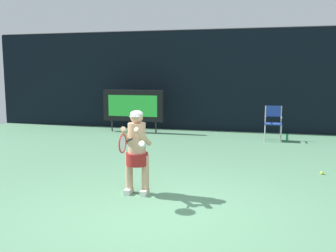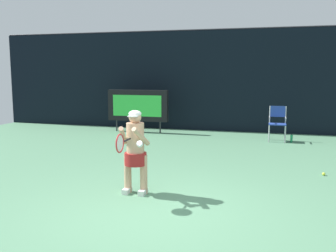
{
  "view_description": "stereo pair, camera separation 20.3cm",
  "coord_description": "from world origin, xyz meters",
  "px_view_note": "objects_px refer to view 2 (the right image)",
  "views": [
    {
      "loc": [
        1.48,
        -5.4,
        2.14
      ],
      "look_at": [
        -0.39,
        2.04,
        1.05
      ],
      "focal_mm": 40.99,
      "sensor_mm": 36.0,
      "label": 1
    },
    {
      "loc": [
        1.68,
        -5.35,
        2.14
      ],
      "look_at": [
        -0.39,
        2.04,
        1.05
      ],
      "focal_mm": 40.99,
      "sensor_mm": 36.0,
      "label": 2
    }
  ],
  "objects_px": {
    "tennis_racket": "(120,143)",
    "tennis_ball_loose": "(324,174)",
    "scoreboard": "(138,106)",
    "water_bottle": "(291,139)",
    "tennis_player": "(135,149)",
    "umpire_chair": "(277,121)"
  },
  "relations": [
    {
      "from": "scoreboard",
      "to": "tennis_ball_loose",
      "type": "xyz_separation_m",
      "value": [
        5.72,
        -4.44,
        -0.91
      ]
    },
    {
      "from": "umpire_chair",
      "to": "tennis_ball_loose",
      "type": "bearing_deg",
      "value": -76.62
    },
    {
      "from": "tennis_racket",
      "to": "umpire_chair",
      "type": "bearing_deg",
      "value": 56.17
    },
    {
      "from": "scoreboard",
      "to": "tennis_player",
      "type": "relative_size",
      "value": 1.49
    },
    {
      "from": "tennis_player",
      "to": "tennis_ball_loose",
      "type": "distance_m",
      "value": 4.06
    },
    {
      "from": "tennis_racket",
      "to": "water_bottle",
      "type": "bearing_deg",
      "value": 52.47
    },
    {
      "from": "scoreboard",
      "to": "umpire_chair",
      "type": "height_order",
      "value": "scoreboard"
    },
    {
      "from": "scoreboard",
      "to": "umpire_chair",
      "type": "distance_m",
      "value": 4.82
    },
    {
      "from": "water_bottle",
      "to": "tennis_racket",
      "type": "distance_m",
      "value": 7.16
    },
    {
      "from": "scoreboard",
      "to": "water_bottle",
      "type": "bearing_deg",
      "value": -7.49
    },
    {
      "from": "tennis_racket",
      "to": "tennis_ball_loose",
      "type": "distance_m",
      "value": 4.46
    },
    {
      "from": "water_bottle",
      "to": "tennis_player",
      "type": "xyz_separation_m",
      "value": [
        -2.85,
        -5.9,
        0.68
      ]
    },
    {
      "from": "water_bottle",
      "to": "tennis_ball_loose",
      "type": "relative_size",
      "value": 3.9
    },
    {
      "from": "umpire_chair",
      "to": "water_bottle",
      "type": "bearing_deg",
      "value": -21.45
    },
    {
      "from": "umpire_chair",
      "to": "scoreboard",
      "type": "bearing_deg",
      "value": 173.83
    },
    {
      "from": "scoreboard",
      "to": "water_bottle",
      "type": "relative_size",
      "value": 8.3
    },
    {
      "from": "scoreboard",
      "to": "water_bottle",
      "type": "xyz_separation_m",
      "value": [
        5.21,
        -0.68,
        -0.82
      ]
    },
    {
      "from": "umpire_chair",
      "to": "water_bottle",
      "type": "relative_size",
      "value": 4.08
    },
    {
      "from": "umpire_chair",
      "to": "tennis_ball_loose",
      "type": "xyz_separation_m",
      "value": [
        0.93,
        -3.92,
        -0.58
      ]
    },
    {
      "from": "umpire_chair",
      "to": "water_bottle",
      "type": "distance_m",
      "value": 0.68
    },
    {
      "from": "tennis_player",
      "to": "tennis_racket",
      "type": "xyz_separation_m",
      "value": [
        -0.03,
        -0.6,
        0.2
      ]
    },
    {
      "from": "scoreboard",
      "to": "umpire_chair",
      "type": "bearing_deg",
      "value": -6.17
    }
  ]
}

